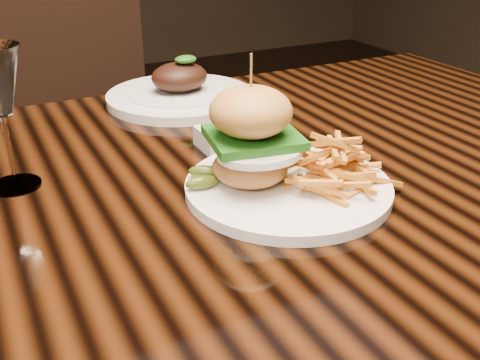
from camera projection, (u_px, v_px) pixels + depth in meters
name	position (u px, v px, depth m)	size (l,w,h in m)	color
dining_table	(201.00, 223.00, 0.85)	(1.60, 0.90, 0.75)	black
burger_plate	(285.00, 159.00, 0.75)	(0.28, 0.28, 0.19)	silver
side_saucer	(309.00, 167.00, 0.83)	(0.15, 0.15, 0.02)	silver
ramekin	(221.00, 138.00, 0.90)	(0.07, 0.07, 0.03)	silver
far_dish	(180.00, 93.00, 1.12)	(0.29, 0.29, 0.09)	silver
chair_far	(87.00, 122.00, 1.63)	(0.50, 0.51, 0.95)	black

